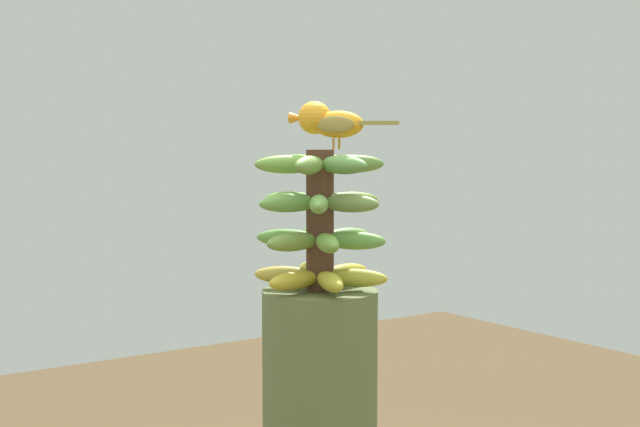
# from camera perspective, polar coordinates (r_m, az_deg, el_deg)

# --- Properties ---
(banana_bunch) EXTENTS (0.27, 0.28, 0.28)m
(banana_bunch) POSITION_cam_1_polar(r_m,az_deg,el_deg) (1.89, 0.01, -0.43)
(banana_bunch) COLOR #4C2D1E
(banana_bunch) RESTS_ON banana_tree
(perched_bird) EXTENTS (0.21, 0.15, 0.10)m
(perched_bird) POSITION_cam_1_polar(r_m,az_deg,el_deg) (1.92, 0.38, 5.56)
(perched_bird) COLOR #C68933
(perched_bird) RESTS_ON banana_bunch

